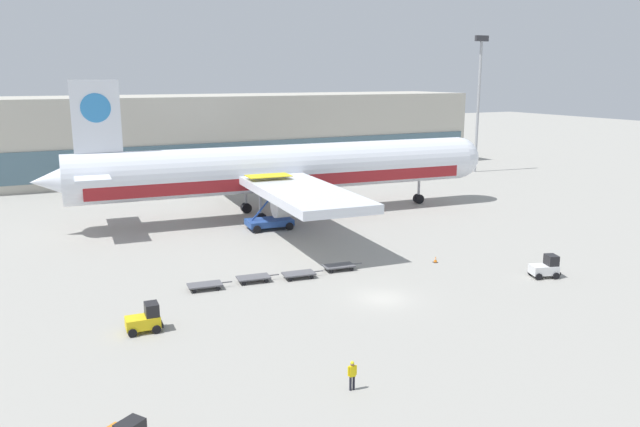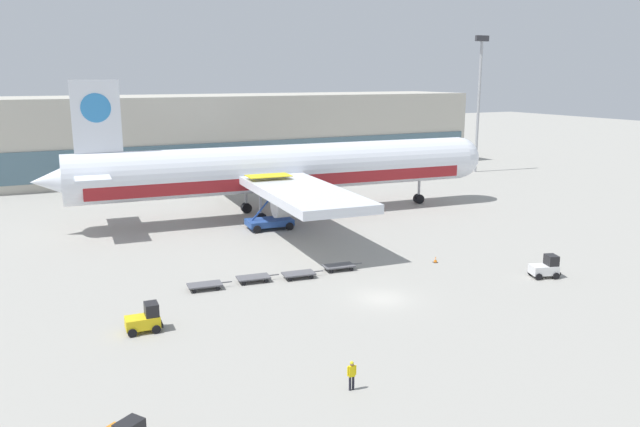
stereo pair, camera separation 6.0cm
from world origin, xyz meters
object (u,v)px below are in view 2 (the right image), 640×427
at_px(baggage_tug_foreground, 145,319).
at_px(baggage_dolly_lead, 205,285).
at_px(traffic_cone_near, 435,260).
at_px(baggage_tug_mid, 546,268).
at_px(ground_crew_near, 352,373).
at_px(baggage_dolly_second, 254,278).
at_px(baggage_dolly_trail, 339,266).
at_px(baggage_dolly_third, 299,274).
at_px(light_mast, 479,95).
at_px(scissor_lift_loader, 269,209).
at_px(airplane_main, 278,170).

xyz_separation_m(baggage_tug_foreground, baggage_dolly_lead, (6.16, 6.64, -0.49)).
bearing_deg(traffic_cone_near, baggage_tug_mid, -52.72).
distance_m(baggage_tug_mid, ground_crew_near, 27.20).
distance_m(baggage_dolly_second, baggage_dolly_trail, 8.19).
distance_m(baggage_dolly_lead, traffic_cone_near, 21.97).
relative_size(baggage_tug_mid, baggage_dolly_second, 0.73).
bearing_deg(baggage_dolly_trail, baggage_dolly_third, -167.78).
height_order(light_mast, ground_crew_near, light_mast).
relative_size(scissor_lift_loader, baggage_dolly_third, 1.67).
distance_m(light_mast, baggage_dolly_lead, 77.05).
bearing_deg(baggage_dolly_lead, scissor_lift_loader, 59.90).
relative_size(baggage_dolly_trail, traffic_cone_near, 6.40).
bearing_deg(baggage_tug_foreground, light_mast, 37.88).
bearing_deg(baggage_dolly_second, ground_crew_near, -88.55).
bearing_deg(airplane_main, baggage_tug_mid, -67.00).
distance_m(baggage_dolly_second, baggage_dolly_third, 4.02).
distance_m(baggage_tug_foreground, traffic_cone_near, 28.37).
bearing_deg(baggage_dolly_third, baggage_dolly_lead, -178.95).
relative_size(baggage_tug_foreground, baggage_dolly_second, 0.67).
height_order(airplane_main, baggage_dolly_third, airplane_main).
distance_m(baggage_dolly_trail, ground_crew_near, 22.31).
height_order(baggage_tug_foreground, baggage_dolly_third, baggage_tug_foreground).
bearing_deg(baggage_dolly_second, airplane_main, 68.72).
xyz_separation_m(baggage_dolly_second, baggage_dolly_third, (3.94, -0.77, 0.00)).
height_order(baggage_dolly_third, ground_crew_near, ground_crew_near).
distance_m(baggage_dolly_second, traffic_cone_near, 17.70).
xyz_separation_m(baggage_dolly_lead, baggage_dolly_third, (8.25, -0.73, 0.00)).
height_order(baggage_dolly_second, traffic_cone_near, traffic_cone_near).
relative_size(airplane_main, scissor_lift_loader, 9.23).
bearing_deg(baggage_dolly_second, baggage_dolly_lead, -173.35).
xyz_separation_m(light_mast, ground_crew_near, (-60.77, -61.86, -13.03)).
height_order(baggage_dolly_trail, traffic_cone_near, traffic_cone_near).
height_order(airplane_main, baggage_dolly_trail, airplane_main).
distance_m(light_mast, traffic_cone_near, 61.94).
height_order(baggage_tug_foreground, ground_crew_near, baggage_tug_foreground).
bearing_deg(ground_crew_near, baggage_dolly_third, -102.54).
relative_size(airplane_main, baggage_dolly_lead, 15.44).
bearing_deg(scissor_lift_loader, baggage_dolly_trail, -86.65).
distance_m(baggage_tug_foreground, ground_crew_near, 16.24).
distance_m(airplane_main, ground_crew_near, 45.92).
relative_size(scissor_lift_loader, baggage_tug_foreground, 2.49).
bearing_deg(baggage_tug_mid, baggage_dolly_trail, 165.10).
distance_m(scissor_lift_loader, baggage_dolly_third, 18.67).
height_order(baggage_dolly_second, baggage_dolly_trail, same).
xyz_separation_m(light_mast, baggage_tug_foreground, (-69.57, -48.22, -13.19)).
relative_size(baggage_tug_mid, baggage_dolly_trail, 0.73).
distance_m(baggage_tug_mid, baggage_dolly_second, 25.70).
distance_m(airplane_main, traffic_cone_near, 26.69).
relative_size(baggage_tug_foreground, baggage_tug_mid, 0.92).
relative_size(baggage_tug_mid, baggage_dolly_third, 0.73).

